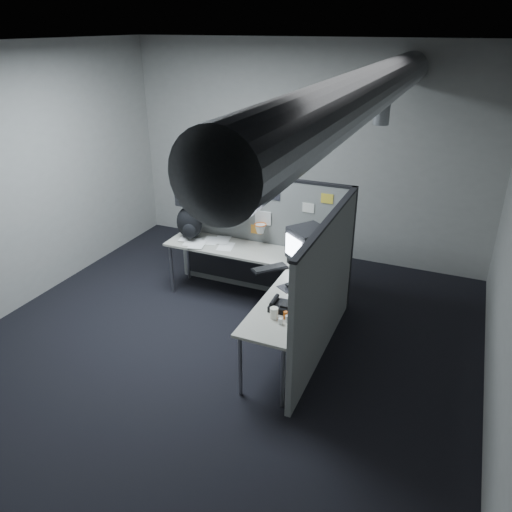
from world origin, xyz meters
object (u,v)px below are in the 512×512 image
at_px(monitor, 309,246).
at_px(desk, 260,271).
at_px(keyboard, 270,268).
at_px(backpack, 189,224).
at_px(phone, 280,305).

bearing_deg(monitor, desk, -170.95).
bearing_deg(monitor, keyboard, -147.11).
bearing_deg(backpack, keyboard, -28.44).
bearing_deg(phone, backpack, 152.47).
relative_size(monitor, backpack, 1.30).
relative_size(desk, monitor, 4.06).
relative_size(keyboard, backpack, 0.96).
relative_size(phone, backpack, 0.53).
relative_size(desk, keyboard, 5.48).
xyz_separation_m(desk, keyboard, (0.18, -0.15, 0.13)).
xyz_separation_m(monitor, phone, (0.06, -1.09, -0.20)).
bearing_deg(desk, keyboard, -38.97).
distance_m(keyboard, backpack, 1.43).
height_order(desk, keyboard, keyboard).
relative_size(keyboard, phone, 1.82).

